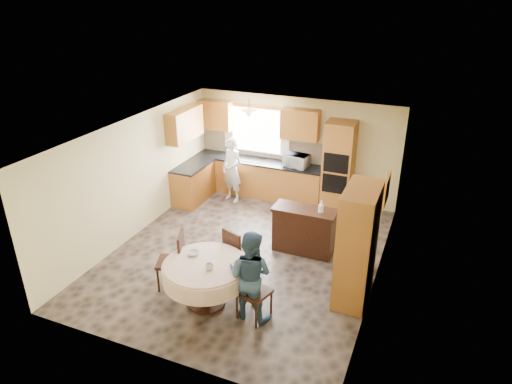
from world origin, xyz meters
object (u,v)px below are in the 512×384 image
Objects in this scene: chair_left at (175,257)px; person_sink at (232,170)px; oven_tower at (338,167)px; cupboard at (357,245)px; chair_back at (237,252)px; dining_table at (206,272)px; sideboard at (304,231)px; person_dining at (250,275)px; chair_right at (250,285)px.

person_sink is at bearing 168.44° from chair_left.
cupboard is (1.07, -3.22, -0.05)m from oven_tower.
chair_left is (-2.93, -0.89, -0.43)m from cupboard.
chair_back is at bearing -171.23° from cupboard.
dining_table is 0.84m from chair_back.
sideboard is 1.17× the size of chair_left.
oven_tower reaches higher than cupboard.
cupboard is at bearing 27.22° from dining_table.
person_dining is (2.11, -3.81, -0.04)m from person_sink.
chair_right is at bearing -6.67° from person_dining.
sideboard is at bearing -100.02° from chair_back.
chair_left is at bearing -131.05° from sideboard.
chair_left is at bearing -4.85° from person_dining.
person_dining is at bearing -40.63° from person_sink.
chair_back reaches higher than sideboard.
chair_right is (-0.21, -2.19, 0.14)m from sideboard.
chair_right reaches higher than chair_back.
person_sink reaches higher than chair_back.
dining_table is 1.34× the size of chair_right.
chair_left is 0.66× the size of person_sink.
sideboard is 2.43m from dining_table.
sideboard is at bearing -14.51° from person_sink.
chair_right is at bearing -94.70° from oven_tower.
person_sink is at bearing 145.25° from sideboard.
sideboard is 0.88× the size of dining_table.
oven_tower is 1.39× the size of person_dining.
chair_right is at bearing -40.70° from person_sink.
sideboard reaches higher than dining_table.
chair_back is at bearing -120.29° from sideboard.
person_sink is at bearing -57.29° from person_dining.
cupboard is at bearing -35.76° from chair_right.
person_dining is (0.61, -0.81, 0.20)m from chair_back.
chair_right is at bearing 60.40° from chair_left.
cupboard reaches higher than sideboard.
sideboard is 1.19× the size of chair_back.
chair_left reaches higher than sideboard.
person_sink reaches higher than chair_right.
person_dining reaches higher than chair_left.
chair_back is (0.17, 0.82, -0.05)m from dining_table.
oven_tower is 1.32× the size of person_sink.
chair_left is 0.69× the size of person_dining.
chair_left is at bearing -163.13° from cupboard.
person_sink is 1.05× the size of person_dining.
chair_right reaches higher than sideboard.
chair_left is 1.52m from chair_right.
person_sink is at bearing 45.10° from chair_right.
person_sink is at bearing 142.67° from cupboard.
cupboard is 1.45× the size of dining_table.
chair_back is (0.90, 0.58, -0.01)m from chair_left.
chair_back is at bearing 78.02° from dining_table.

